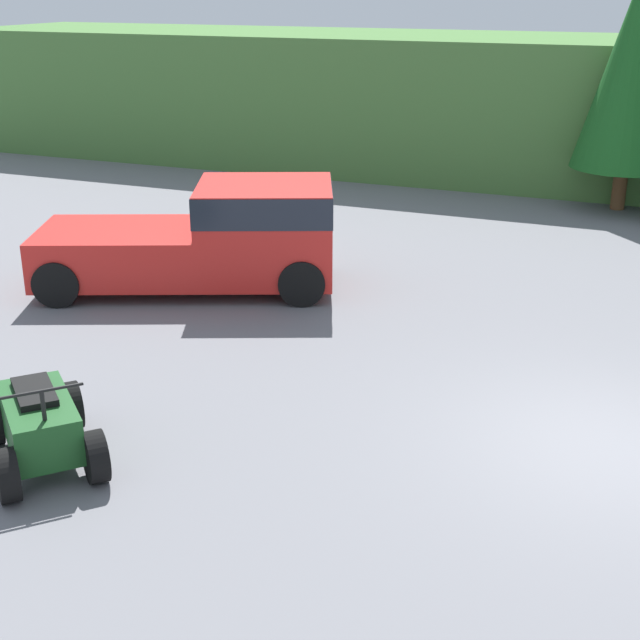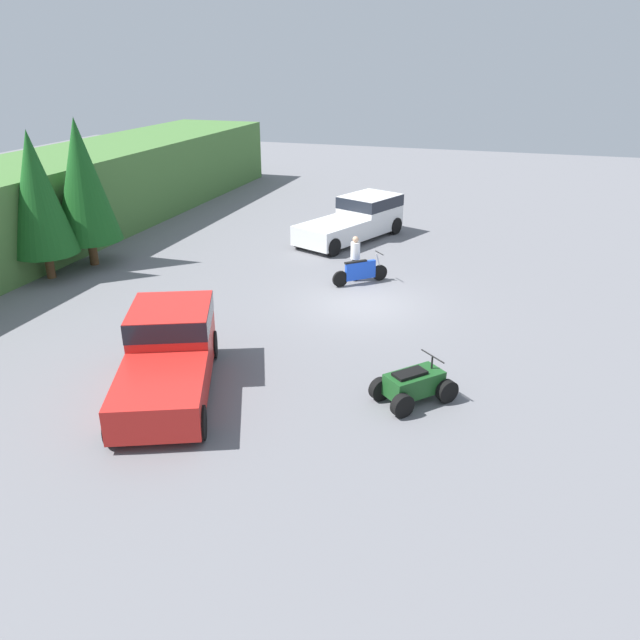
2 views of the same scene
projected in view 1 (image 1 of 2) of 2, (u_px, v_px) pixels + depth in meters
The scene contains 4 objects.
ground_plane at pixel (612, 446), 10.81m from camera, with size 80.00×80.00×0.00m, color slate.
tree_left at pixel (634, 68), 20.84m from camera, with size 2.52×2.52×5.74m.
pickup_truck_red at pixel (216, 234), 16.07m from camera, with size 5.71×4.04×1.92m.
quad_atv at pixel (40, 426), 10.34m from camera, with size 2.28×2.23×1.16m.
Camera 1 is at (0.31, -10.18, 5.30)m, focal length 50.00 mm.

